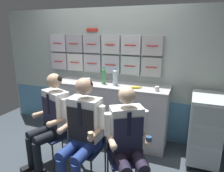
% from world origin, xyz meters
% --- Properties ---
extents(galley_bulkhead, '(4.20, 0.14, 2.15)m').
position_xyz_m(galley_bulkhead, '(-0.01, 1.37, 1.07)').
color(galley_bulkhead, '#ACBCB5').
rests_on(galley_bulkhead, ground).
extents(galley_counter, '(1.86, 0.53, 0.96)m').
position_xyz_m(galley_counter, '(0.17, 1.09, 0.48)').
color(galley_counter, '#BFBCC0').
rests_on(galley_counter, ground).
extents(service_trolley, '(0.40, 0.65, 0.96)m').
position_xyz_m(service_trolley, '(1.59, 0.98, 0.51)').
color(service_trolley, black).
rests_on(service_trolley, ground).
extents(folding_chair_left, '(0.52, 0.52, 0.82)m').
position_xyz_m(folding_chair_left, '(-0.26, 0.32, 0.50)').
color(folding_chair_left, '#2D2D33').
rests_on(folding_chair_left, ground).
extents(crew_member_left, '(0.57, 0.69, 1.26)m').
position_xyz_m(crew_member_left, '(-0.32, 0.18, 0.69)').
color(crew_member_left, black).
rests_on(crew_member_left, ground).
extents(folding_chair_right, '(0.42, 0.42, 0.82)m').
position_xyz_m(folding_chair_right, '(0.25, 0.17, 0.50)').
color(folding_chair_right, '#2D2D33').
rests_on(folding_chair_right, ground).
extents(crew_member_right, '(0.52, 0.64, 1.28)m').
position_xyz_m(crew_member_right, '(0.24, 0.01, 0.71)').
color(crew_member_right, black).
rests_on(crew_member_right, ground).
extents(folding_chair_near_trolley, '(0.55, 0.55, 0.82)m').
position_xyz_m(folding_chair_near_trolley, '(0.71, 0.15, 0.50)').
color(folding_chair_near_trolley, '#2D2D33').
rests_on(folding_chair_near_trolley, ground).
extents(crew_member_near_trolley, '(0.60, 0.67, 1.23)m').
position_xyz_m(crew_member_near_trolley, '(0.79, 0.02, 0.67)').
color(crew_member_near_trolley, black).
rests_on(crew_member_near_trolley, ground).
extents(sparkling_bottle_green, '(0.08, 0.08, 0.27)m').
position_xyz_m(sparkling_bottle_green, '(0.26, 1.05, 1.09)').
color(sparkling_bottle_green, silver).
rests_on(sparkling_bottle_green, galley_counter).
extents(water_bottle_blue_cap, '(0.06, 0.06, 0.27)m').
position_xyz_m(water_bottle_blue_cap, '(0.06, 1.05, 1.09)').
color(water_bottle_blue_cap, '#489954').
rests_on(water_bottle_blue_cap, galley_counter).
extents(paper_cup_blue, '(0.07, 0.07, 0.06)m').
position_xyz_m(paper_cup_blue, '(-0.24, 1.10, 0.99)').
color(paper_cup_blue, white).
rests_on(paper_cup_blue, galley_counter).
extents(espresso_cup_small, '(0.06, 0.06, 0.06)m').
position_xyz_m(espresso_cup_small, '(0.92, 0.96, 1.00)').
color(espresso_cup_small, silver).
rests_on(espresso_cup_small, galley_counter).
extents(paper_cup_tan, '(0.06, 0.06, 0.08)m').
position_xyz_m(paper_cup_tan, '(-0.22, 0.90, 1.00)').
color(paper_cup_tan, navy).
rests_on(paper_cup_tan, galley_counter).
extents(snack_banana, '(0.17, 0.10, 0.04)m').
position_xyz_m(snack_banana, '(0.61, 0.96, 0.98)').
color(snack_banana, yellow).
rests_on(snack_banana, galley_counter).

